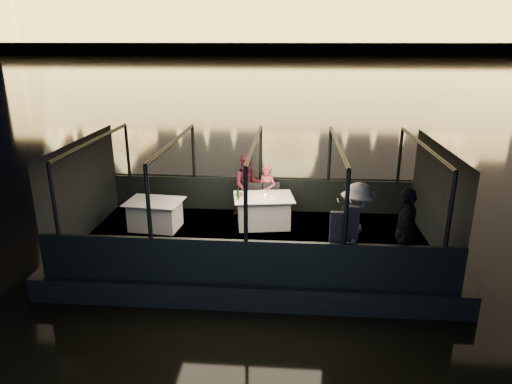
# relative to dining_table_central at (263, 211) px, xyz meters

# --- Properties ---
(river_water) EXTENTS (500.00, 500.00, 0.00)m
(river_water) POSITION_rel_dining_table_central_xyz_m (-0.15, 79.10, -0.89)
(river_water) COLOR black
(river_water) RESTS_ON ground
(boat_hull) EXTENTS (8.60, 4.40, 1.00)m
(boat_hull) POSITION_rel_dining_table_central_xyz_m (-0.15, -0.90, -0.89)
(boat_hull) COLOR black
(boat_hull) RESTS_ON river_water
(boat_deck) EXTENTS (8.00, 4.00, 0.04)m
(boat_deck) POSITION_rel_dining_table_central_xyz_m (-0.15, -0.90, -0.41)
(boat_deck) COLOR black
(boat_deck) RESTS_ON boat_hull
(gunwale_port) EXTENTS (8.00, 0.08, 0.90)m
(gunwale_port) POSITION_rel_dining_table_central_xyz_m (-0.15, 1.10, 0.06)
(gunwale_port) COLOR black
(gunwale_port) RESTS_ON boat_deck
(gunwale_starboard) EXTENTS (8.00, 0.08, 0.90)m
(gunwale_starboard) POSITION_rel_dining_table_central_xyz_m (-0.15, -2.90, 0.06)
(gunwale_starboard) COLOR black
(gunwale_starboard) RESTS_ON boat_deck
(cabin_glass_port) EXTENTS (8.00, 0.02, 1.40)m
(cabin_glass_port) POSITION_rel_dining_table_central_xyz_m (-0.15, 1.10, 1.21)
(cabin_glass_port) COLOR #99B2B2
(cabin_glass_port) RESTS_ON gunwale_port
(cabin_glass_starboard) EXTENTS (8.00, 0.02, 1.40)m
(cabin_glass_starboard) POSITION_rel_dining_table_central_xyz_m (-0.15, -2.90, 1.21)
(cabin_glass_starboard) COLOR #99B2B2
(cabin_glass_starboard) RESTS_ON gunwale_starboard
(cabin_roof_glass) EXTENTS (8.00, 4.00, 0.02)m
(cabin_roof_glass) POSITION_rel_dining_table_central_xyz_m (-0.15, -0.90, 1.91)
(cabin_roof_glass) COLOR #99B2B2
(cabin_roof_glass) RESTS_ON boat_deck
(end_wall_fore) EXTENTS (0.02, 4.00, 2.30)m
(end_wall_fore) POSITION_rel_dining_table_central_xyz_m (-4.15, -0.90, 0.76)
(end_wall_fore) COLOR black
(end_wall_fore) RESTS_ON boat_deck
(end_wall_aft) EXTENTS (0.02, 4.00, 2.30)m
(end_wall_aft) POSITION_rel_dining_table_central_xyz_m (3.85, -0.90, 0.76)
(end_wall_aft) COLOR black
(end_wall_aft) RESTS_ON boat_deck
(canopy_ribs) EXTENTS (8.00, 4.00, 2.30)m
(canopy_ribs) POSITION_rel_dining_table_central_xyz_m (-0.15, -0.90, 0.76)
(canopy_ribs) COLOR black
(canopy_ribs) RESTS_ON boat_deck
(embankment) EXTENTS (400.00, 140.00, 6.00)m
(embankment) POSITION_rel_dining_table_central_xyz_m (-0.15, 209.10, 0.11)
(embankment) COLOR #423D33
(embankment) RESTS_ON ground
(dining_table_central) EXTENTS (1.59, 1.26, 0.77)m
(dining_table_central) POSITION_rel_dining_table_central_xyz_m (0.00, 0.00, 0.00)
(dining_table_central) COLOR white
(dining_table_central) RESTS_ON boat_deck
(dining_table_aft) EXTENTS (1.42, 1.09, 0.71)m
(dining_table_aft) POSITION_rel_dining_table_central_xyz_m (-2.65, -0.36, 0.00)
(dining_table_aft) COLOR silver
(dining_table_aft) RESTS_ON boat_deck
(chair_port_left) EXTENTS (0.47, 0.47, 0.90)m
(chair_port_left) POSITION_rel_dining_table_central_xyz_m (-0.29, 0.45, 0.06)
(chair_port_left) COLOR black
(chair_port_left) RESTS_ON boat_deck
(chair_port_right) EXTENTS (0.47, 0.47, 0.93)m
(chair_port_right) POSITION_rel_dining_table_central_xyz_m (0.16, 0.45, 0.06)
(chair_port_right) COLOR black
(chair_port_right) RESTS_ON boat_deck
(coat_stand) EXTENTS (0.57, 0.52, 1.69)m
(coat_stand) POSITION_rel_dining_table_central_xyz_m (1.64, -2.65, 0.51)
(coat_stand) COLOR black
(coat_stand) RESTS_ON boat_deck
(person_woman_coral) EXTENTS (0.58, 0.50, 1.35)m
(person_woman_coral) POSITION_rel_dining_table_central_xyz_m (0.04, 0.72, 0.36)
(person_woman_coral) COLOR #CD4A5A
(person_woman_coral) RESTS_ON boat_deck
(person_man_maroon) EXTENTS (0.90, 0.77, 1.63)m
(person_man_maroon) POSITION_rel_dining_table_central_xyz_m (-0.46, 0.72, 0.36)
(person_man_maroon) COLOR #3D111B
(person_man_maroon) RESTS_ON boat_deck
(passenger_stripe) EXTENTS (0.88, 1.30, 1.85)m
(passenger_stripe) POSITION_rel_dining_table_central_xyz_m (1.97, -2.20, 0.47)
(passenger_stripe) COLOR silver
(passenger_stripe) RESTS_ON boat_deck
(passenger_dark) EXTENTS (0.76, 1.16, 1.82)m
(passenger_dark) POSITION_rel_dining_table_central_xyz_m (2.87, -2.32, 0.47)
(passenger_dark) COLOR black
(passenger_dark) RESTS_ON boat_deck
(wine_bottle) EXTENTS (0.07, 0.07, 0.28)m
(wine_bottle) POSITION_rel_dining_table_central_xyz_m (-0.60, -0.24, 0.53)
(wine_bottle) COLOR #143818
(wine_bottle) RESTS_ON dining_table_central
(bread_basket) EXTENTS (0.23, 0.23, 0.07)m
(bread_basket) POSITION_rel_dining_table_central_xyz_m (-0.60, 0.01, 0.42)
(bread_basket) COLOR brown
(bread_basket) RESTS_ON dining_table_central
(amber_candle) EXTENTS (0.07, 0.07, 0.08)m
(amber_candle) POSITION_rel_dining_table_central_xyz_m (0.04, -0.07, 0.42)
(amber_candle) COLOR orange
(amber_candle) RESTS_ON dining_table_central
(plate_near) EXTENTS (0.27, 0.27, 0.01)m
(plate_near) POSITION_rel_dining_table_central_xyz_m (0.28, -0.19, 0.39)
(plate_near) COLOR white
(plate_near) RESTS_ON dining_table_central
(plate_far) EXTENTS (0.23, 0.23, 0.01)m
(plate_far) POSITION_rel_dining_table_central_xyz_m (-0.52, 0.04, 0.39)
(plate_far) COLOR silver
(plate_far) RESTS_ON dining_table_central
(wine_glass_white) EXTENTS (0.07, 0.07, 0.17)m
(wine_glass_white) POSITION_rel_dining_table_central_xyz_m (-0.60, -0.24, 0.48)
(wine_glass_white) COLOR silver
(wine_glass_white) RESTS_ON dining_table_central
(wine_glass_red) EXTENTS (0.07, 0.07, 0.18)m
(wine_glass_red) POSITION_rel_dining_table_central_xyz_m (0.11, 0.07, 0.48)
(wine_glass_red) COLOR white
(wine_glass_red) RESTS_ON dining_table_central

